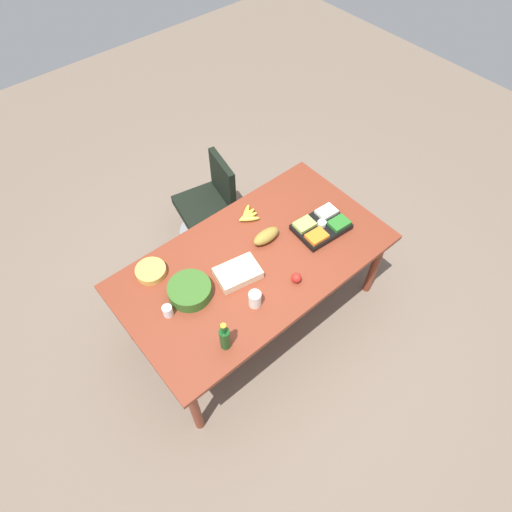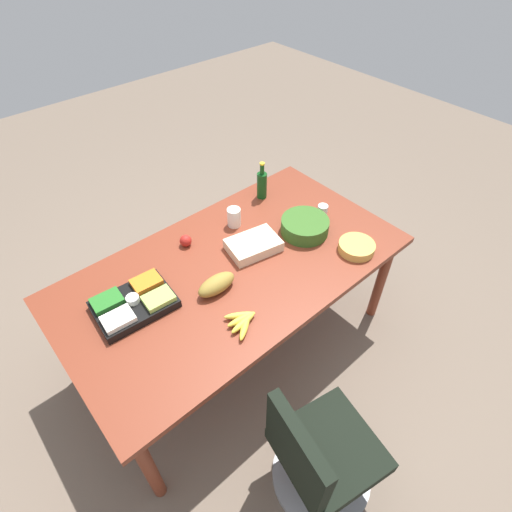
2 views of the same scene
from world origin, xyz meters
The scene contains 13 objects.
ground_plane centered at (0.00, 0.00, 0.00)m, with size 10.00×10.00×0.00m, color #716151.
conference_table centered at (0.00, 0.00, 0.73)m, with size 2.11×1.16×0.80m.
office_chair centered at (0.28, 1.02, 0.33)m, with size 0.57×0.57×0.87m.
apple_red centered at (0.11, -0.34, 0.84)m, with size 0.08×0.08×0.08m, color #AE221C.
sheet_cake centered at (-0.19, -0.03, 0.83)m, with size 0.32×0.22×0.07m, color beige.
salad_bowl centered at (-0.55, 0.06, 0.85)m, with size 0.31×0.31×0.10m, color #346121.
veggie_tray centered at (0.61, -0.11, 0.83)m, with size 0.44×0.33×0.09m.
mayo_jar centered at (-0.25, -0.30, 0.86)m, with size 0.09×0.09×0.13m, color white.
chip_bowl centered at (-0.67, 0.40, 0.83)m, with size 0.23×0.23×0.06m, color gold.
banana_bunch centered at (0.24, 0.37, 0.82)m, with size 0.19×0.20×0.04m.
paper_cup centered at (-0.76, 0.03, 0.84)m, with size 0.07×0.07×0.09m, color white.
wine_bottle centered at (-0.60, -0.42, 0.91)m, with size 0.08×0.08×0.28m.
bread_loaf centered at (0.19, 0.09, 0.85)m, with size 0.24×0.11×0.10m, color olive.
Camera 2 is at (1.03, 1.38, 2.56)m, focal length 28.40 mm.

